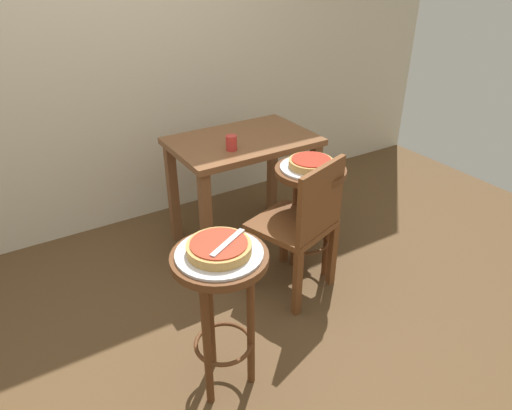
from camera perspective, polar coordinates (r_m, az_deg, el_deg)
ground_plane at (r=2.46m, az=-5.42°, el=-18.91°), size 6.00×6.00×0.00m
back_wall at (r=3.24m, az=-21.21°, el=21.66°), size 6.00×0.10×3.00m
stool_foreground at (r=2.00m, az=-4.31°, el=-10.50°), size 0.40×0.40×0.73m
serving_plate_foreground at (r=1.88m, az=-4.53°, el=-5.94°), size 0.36×0.36×0.01m
pizza_foreground at (r=1.87m, az=-4.56°, el=-5.23°), size 0.26×0.26×0.05m
stool_middle at (r=2.71m, az=6.49°, el=0.85°), size 0.40×0.40×0.73m
serving_plate_middle at (r=2.62m, az=6.72°, el=4.59°), size 0.35×0.35×0.01m
pizza_middle at (r=2.61m, az=6.76°, el=5.16°), size 0.25×0.25×0.05m
dining_table at (r=3.04m, az=-1.63°, el=5.69°), size 0.91×0.60×0.75m
cup_near_edge at (r=2.80m, az=-3.03°, el=7.62°), size 0.07×0.07×0.09m
wooden_chair at (r=2.61m, az=5.59°, el=-2.25°), size 0.50×0.50×0.85m
pizza_server_knife at (r=1.85m, az=-3.48°, el=-4.57°), size 0.21×0.12×0.01m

